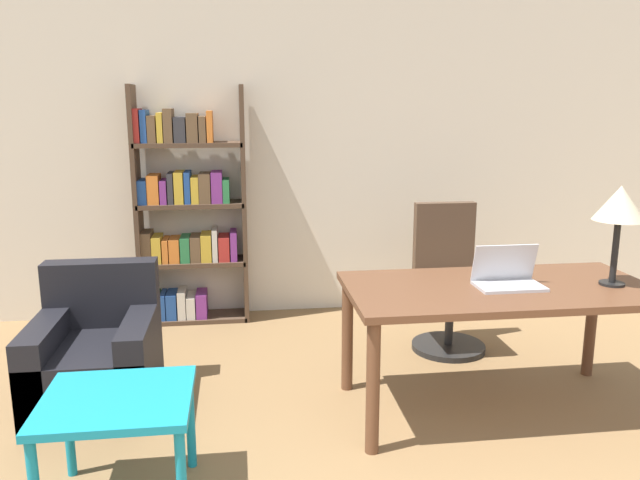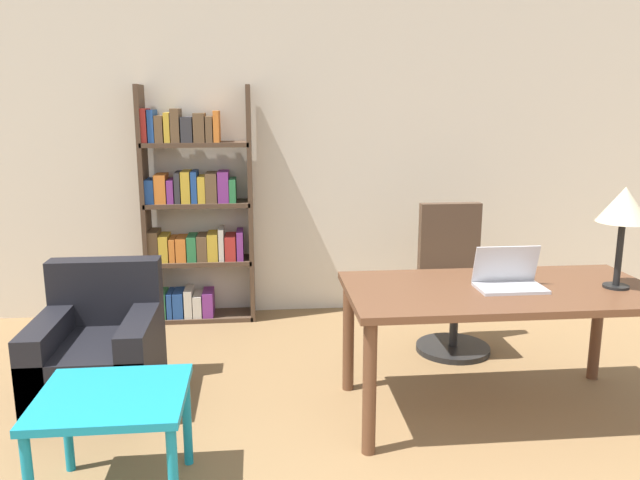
# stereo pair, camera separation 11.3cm
# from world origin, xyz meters

# --- Properties ---
(wall_back) EXTENTS (8.00, 0.06, 2.70)m
(wall_back) POSITION_xyz_m (0.00, 4.53, 1.35)
(wall_back) COLOR beige
(wall_back) RESTS_ON ground_plane
(desk) EXTENTS (1.73, 0.86, 0.75)m
(desk) POSITION_xyz_m (0.74, 2.54, 0.66)
(desk) COLOR brown
(desk) RESTS_ON ground_plane
(laptop) EXTENTS (0.37, 0.23, 0.23)m
(laptop) POSITION_xyz_m (0.78, 2.53, 0.80)
(laptop) COLOR #B2B2B7
(laptop) RESTS_ON desk
(table_lamp) EXTENTS (0.28, 0.28, 0.57)m
(table_lamp) POSITION_xyz_m (1.38, 2.48, 1.20)
(table_lamp) COLOR black
(table_lamp) RESTS_ON desk
(office_chair) EXTENTS (0.53, 0.53, 1.05)m
(office_chair) POSITION_xyz_m (0.78, 3.52, 0.47)
(office_chair) COLOR black
(office_chair) RESTS_ON ground_plane
(side_table_blue) EXTENTS (0.64, 0.58, 0.51)m
(side_table_blue) POSITION_xyz_m (-1.25, 1.91, 0.44)
(side_table_blue) COLOR teal
(side_table_blue) RESTS_ON ground_plane
(armchair) EXTENTS (0.68, 0.77, 0.80)m
(armchair) POSITION_xyz_m (-1.57, 2.94, 0.27)
(armchair) COLOR black
(armchair) RESTS_ON ground_plane
(bookshelf) EXTENTS (0.87, 0.28, 1.90)m
(bookshelf) POSITION_xyz_m (-1.13, 4.34, 0.87)
(bookshelf) COLOR #4C3828
(bookshelf) RESTS_ON ground_plane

